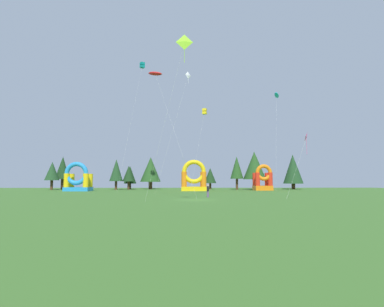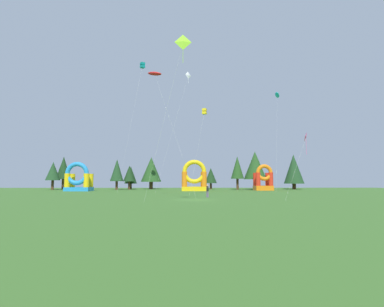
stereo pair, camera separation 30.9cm
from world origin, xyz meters
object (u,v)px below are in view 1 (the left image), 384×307
at_px(kite_pink_diamond, 307,138).
at_px(person_near_camera, 208,190).
at_px(kite_red_parafoil, 155,74).
at_px(kite_yellow_box, 205,112).
at_px(kite_cyan_parafoil, 277,95).
at_px(inflatable_yellow_castle, 263,181).
at_px(kite_white_diamond, 188,76).
at_px(kite_teal_box, 142,66).
at_px(inflatable_orange_dome, 78,180).
at_px(inflatable_red_slide, 194,179).
at_px(kite_lime_diamond, 184,43).

xyz_separation_m(kite_pink_diamond, person_near_camera, (-11.95, 6.66, -6.65)).
xyz_separation_m(kite_red_parafoil, kite_yellow_box, (7.46, 7.94, -3.56)).
xyz_separation_m(kite_cyan_parafoil, kite_pink_diamond, (-7.38, -35.89, -15.49)).
bearing_deg(person_near_camera, inflatable_yellow_castle, -95.05).
bearing_deg(kite_yellow_box, kite_red_parafoil, -133.21).
distance_m(kite_white_diamond, person_near_camera, 24.96).
bearing_deg(kite_teal_box, kite_white_diamond, -25.79).
bearing_deg(kite_white_diamond, inflatable_orange_dome, 153.74).
xyz_separation_m(person_near_camera, inflatable_red_slide, (-1.16, 25.83, 1.53)).
bearing_deg(kite_teal_box, inflatable_orange_dome, 153.45).
bearing_deg(kite_red_parafoil, inflatable_orange_dome, 125.43).
bearing_deg(kite_pink_diamond, kite_white_diamond, 126.54).
bearing_deg(kite_cyan_parafoil, kite_lime_diamond, -117.36).
relative_size(kite_cyan_parafoil, inflatable_red_slide, 3.42).
height_order(kite_yellow_box, inflatable_orange_dome, kite_yellow_box).
distance_m(kite_pink_diamond, kite_yellow_box, 18.16).
bearing_deg(inflatable_orange_dome, kite_lime_diamond, -59.45).
distance_m(kite_yellow_box, person_near_camera, 13.84).
distance_m(kite_white_diamond, kite_yellow_box, 11.57).
relative_size(kite_white_diamond, inflatable_red_slide, 3.28).
bearing_deg(inflatable_red_slide, kite_red_parafoil, -102.70).
bearing_deg(person_near_camera, kite_yellow_box, -66.37).
distance_m(kite_lime_diamond, inflatable_orange_dome, 48.35).
height_order(kite_red_parafoil, inflatable_orange_dome, kite_red_parafoil).
xyz_separation_m(kite_white_diamond, kite_pink_diamond, (14.58, -19.67, -14.49)).
relative_size(kite_red_parafoil, inflatable_yellow_castle, 2.88).
bearing_deg(kite_cyan_parafoil, kite_pink_diamond, -101.62).
distance_m(kite_cyan_parafoil, kite_lime_diamond, 50.14).
height_order(kite_yellow_box, inflatable_yellow_castle, kite_yellow_box).
relative_size(inflatable_yellow_castle, inflatable_orange_dome, 0.95).
bearing_deg(kite_red_parafoil, person_near_camera, 17.58).
xyz_separation_m(kite_pink_diamond, kite_yellow_box, (-12.01, 12.22, 6.03)).
bearing_deg(inflatable_yellow_castle, inflatable_red_slide, -169.51).
relative_size(kite_lime_diamond, inflatable_orange_dome, 2.61).
distance_m(inflatable_red_slide, inflatable_orange_dome, 25.89).
bearing_deg(kite_teal_box, inflatable_red_slide, 37.17).
bearing_deg(inflatable_orange_dome, kite_red_parafoil, -54.57).
bearing_deg(kite_pink_diamond, kite_teal_box, 134.74).
bearing_deg(kite_yellow_box, person_near_camera, -89.43).
xyz_separation_m(inflatable_red_slide, inflatable_yellow_castle, (16.61, 3.08, -0.30)).
height_order(inflatable_red_slide, inflatable_yellow_castle, inflatable_red_slide).
bearing_deg(inflatable_red_slide, inflatable_orange_dome, -178.26).
bearing_deg(inflatable_red_slide, kite_lime_diamond, -93.27).
distance_m(kite_red_parafoil, inflatable_red_slide, 32.45).
distance_m(kite_cyan_parafoil, inflatable_yellow_castle, 21.27).
relative_size(kite_cyan_parafoil, inflatable_orange_dome, 3.71).
xyz_separation_m(kite_white_diamond, inflatable_yellow_castle, (18.08, 15.90, -19.91)).
xyz_separation_m(kite_lime_diamond, inflatable_yellow_castle, (18.93, 43.77, -13.86)).
distance_m(kite_cyan_parafoil, kite_pink_diamond, 39.78).
height_order(kite_white_diamond, kite_yellow_box, kite_white_diamond).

